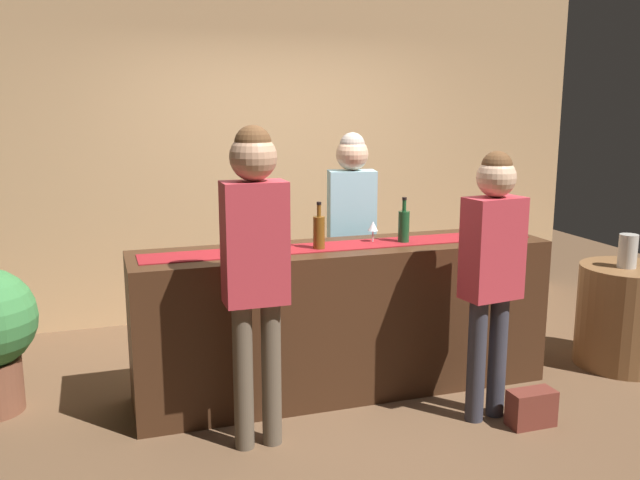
% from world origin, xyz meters
% --- Properties ---
extents(ground_plane, '(10.00, 10.00, 0.00)m').
position_xyz_m(ground_plane, '(0.00, 0.00, 0.00)').
color(ground_plane, brown).
extents(back_wall, '(6.00, 0.12, 2.90)m').
position_xyz_m(back_wall, '(0.00, 1.90, 1.45)').
color(back_wall, tan).
rests_on(back_wall, ground).
extents(bar_counter, '(2.73, 0.60, 0.98)m').
position_xyz_m(bar_counter, '(0.00, 0.00, 0.49)').
color(bar_counter, '#3D2314').
rests_on(bar_counter, ground).
extents(counter_runner_cloth, '(2.60, 0.28, 0.01)m').
position_xyz_m(counter_runner_cloth, '(0.00, 0.00, 0.99)').
color(counter_runner_cloth, maroon).
rests_on(counter_runner_cloth, bar_counter).
extents(wine_bottle_clear, '(0.07, 0.07, 0.30)m').
position_xyz_m(wine_bottle_clear, '(-0.59, 0.01, 1.10)').
color(wine_bottle_clear, '#B2C6C1').
rests_on(wine_bottle_clear, bar_counter).
extents(wine_bottle_amber, '(0.07, 0.07, 0.30)m').
position_xyz_m(wine_bottle_amber, '(-0.19, -0.05, 1.10)').
color(wine_bottle_amber, brown).
rests_on(wine_bottle_amber, bar_counter).
extents(wine_bottle_green, '(0.07, 0.07, 0.30)m').
position_xyz_m(wine_bottle_green, '(0.41, -0.02, 1.10)').
color(wine_bottle_green, '#194723').
rests_on(wine_bottle_green, bar_counter).
extents(wine_glass_near_customer, '(0.07, 0.07, 0.14)m').
position_xyz_m(wine_glass_near_customer, '(0.22, 0.05, 1.09)').
color(wine_glass_near_customer, silver).
rests_on(wine_glass_near_customer, bar_counter).
extents(wine_glass_mid_counter, '(0.07, 0.07, 0.14)m').
position_xyz_m(wine_glass_mid_counter, '(1.12, -0.06, 1.09)').
color(wine_glass_mid_counter, silver).
rests_on(wine_glass_mid_counter, bar_counter).
extents(bartender, '(0.37, 0.26, 1.68)m').
position_xyz_m(bartender, '(0.27, 0.58, 1.04)').
color(bartender, '#26262B').
rests_on(bartender, ground).
extents(customer_sipping, '(0.36, 0.24, 1.63)m').
position_xyz_m(customer_sipping, '(0.68, -0.67, 1.00)').
color(customer_sipping, '#33333D').
rests_on(customer_sipping, ground).
extents(customer_browsing, '(0.34, 0.25, 1.79)m').
position_xyz_m(customer_browsing, '(-0.72, -0.57, 1.12)').
color(customer_browsing, brown).
rests_on(customer_browsing, ground).
extents(round_side_table, '(0.68, 0.68, 0.74)m').
position_xyz_m(round_side_table, '(2.10, -0.23, 0.37)').
color(round_side_table, brown).
rests_on(round_side_table, ground).
extents(vase_on_side_table, '(0.13, 0.13, 0.24)m').
position_xyz_m(vase_on_side_table, '(2.06, -0.24, 0.86)').
color(vase_on_side_table, '#B7B2A8').
rests_on(vase_on_side_table, round_side_table).
extents(handbag, '(0.28, 0.14, 0.22)m').
position_xyz_m(handbag, '(0.88, -0.85, 0.11)').
color(handbag, brown).
rests_on(handbag, ground).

